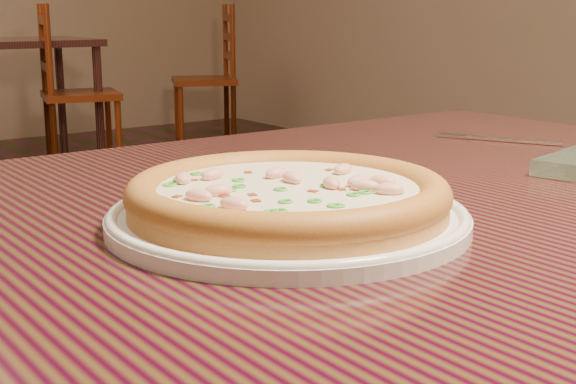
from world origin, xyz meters
TOP-DOWN VIEW (x-y plane):
  - hero_table at (0.29, -0.72)m, footprint 1.20×0.80m
  - plate at (0.17, -0.77)m, footprint 0.31×0.31m
  - pizza at (0.17, -0.77)m, footprint 0.27×0.27m
  - fork at (0.67, -0.59)m, footprint 0.09×0.17m
  - bg_table_right at (1.23, 3.44)m, footprint 1.00×0.70m
  - chair_c at (1.53, 3.20)m, footprint 0.51×0.51m
  - chair_d at (2.70, 3.54)m, footprint 0.56×0.56m

SIDE VIEW (x-z plane):
  - chair_c at x=1.53m, z-range -0.04..0.91m
  - chair_d at x=2.70m, z-range -0.04..0.91m
  - hero_table at x=0.29m, z-range 0.28..1.03m
  - bg_table_right at x=1.23m, z-range 0.28..1.03m
  - fork at x=0.67m, z-range 0.75..0.75m
  - plate at x=0.17m, z-range 0.75..0.77m
  - pizza at x=0.17m, z-range 0.76..0.79m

